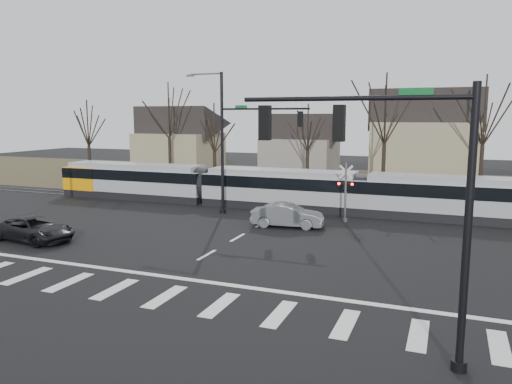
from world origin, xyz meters
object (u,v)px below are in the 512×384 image
(rail_crossing_signal, at_px, (345,194))
(suv, at_px, (34,229))
(tram, at_px, (279,187))
(sedan, at_px, (287,215))

(rail_crossing_signal, bearing_deg, suv, -143.04)
(tram, height_order, rail_crossing_signal, rail_crossing_signal)
(tram, bearing_deg, suv, -123.25)
(tram, xyz_separation_m, suv, (-9.80, -14.94, -0.95))
(rail_crossing_signal, bearing_deg, sedan, -136.51)
(tram, distance_m, suv, 17.89)
(sedan, bearing_deg, tram, 15.94)
(suv, relative_size, rail_crossing_signal, 1.30)
(suv, height_order, rail_crossing_signal, rail_crossing_signal)
(sedan, distance_m, rail_crossing_signal, 4.47)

